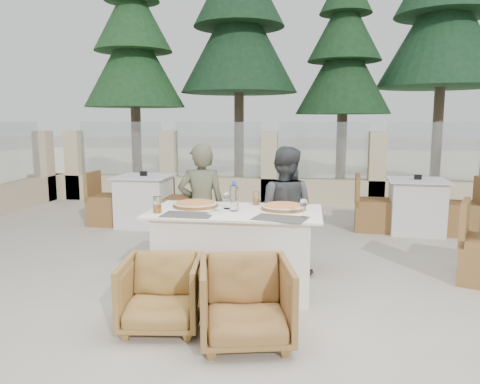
# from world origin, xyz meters

# --- Properties ---
(ground) EXTENTS (80.00, 80.00, 0.00)m
(ground) POSITION_xyz_m (0.00, 0.00, 0.00)
(ground) COLOR #BAB09F
(ground) RESTS_ON ground
(sand_patch) EXTENTS (30.00, 16.00, 0.01)m
(sand_patch) POSITION_xyz_m (0.00, 14.00, 0.01)
(sand_patch) COLOR #F8F0CB
(sand_patch) RESTS_ON ground
(perimeter_wall_far) EXTENTS (10.00, 0.34, 1.60)m
(perimeter_wall_far) POSITION_xyz_m (0.00, 4.80, 0.80)
(perimeter_wall_far) COLOR beige
(perimeter_wall_far) RESTS_ON ground
(pine_far_left) EXTENTS (2.42, 2.42, 5.50)m
(pine_far_left) POSITION_xyz_m (-3.50, 7.00, 2.75)
(pine_far_left) COLOR #1F4A22
(pine_far_left) RESTS_ON ground
(pine_mid_left) EXTENTS (2.86, 2.86, 6.50)m
(pine_mid_left) POSITION_xyz_m (-1.00, 7.50, 3.25)
(pine_mid_left) COLOR #183A1F
(pine_mid_left) RESTS_ON ground
(pine_centre) EXTENTS (2.20, 2.20, 5.00)m
(pine_centre) POSITION_xyz_m (1.50, 7.20, 2.50)
(pine_centre) COLOR #1B3F1F
(pine_centre) RESTS_ON ground
(pine_mid_right) EXTENTS (2.99, 2.99, 6.80)m
(pine_mid_right) POSITION_xyz_m (3.80, 7.80, 3.40)
(pine_mid_right) COLOR #1B4225
(pine_mid_right) RESTS_ON ground
(dining_table) EXTENTS (1.60, 0.90, 0.77)m
(dining_table) POSITION_xyz_m (0.09, 0.09, 0.39)
(dining_table) COLOR white
(dining_table) RESTS_ON ground
(placemat_near_left) EXTENTS (0.46, 0.31, 0.00)m
(placemat_near_left) POSITION_xyz_m (-0.30, -0.17, 0.77)
(placemat_near_left) COLOR #504A44
(placemat_near_left) RESTS_ON dining_table
(placemat_near_right) EXTENTS (0.51, 0.40, 0.00)m
(placemat_near_right) POSITION_xyz_m (0.52, -0.21, 0.77)
(placemat_near_right) COLOR #4E4B43
(placemat_near_right) RESTS_ON dining_table
(pizza_left) EXTENTS (0.46, 0.46, 0.06)m
(pizza_left) POSITION_xyz_m (-0.33, 0.22, 0.80)
(pizza_left) COLOR #C6451B
(pizza_left) RESTS_ON dining_table
(pizza_right) EXTENTS (0.56, 0.56, 0.05)m
(pizza_right) POSITION_xyz_m (0.53, 0.21, 0.80)
(pizza_right) COLOR #F05220
(pizza_right) RESTS_ON dining_table
(water_bottle) EXTENTS (0.10, 0.10, 0.28)m
(water_bottle) POSITION_xyz_m (0.08, 0.07, 0.91)
(water_bottle) COLOR silver
(water_bottle) RESTS_ON dining_table
(wine_glass_centre) EXTENTS (0.10, 0.10, 0.18)m
(wine_glass_centre) POSITION_xyz_m (-0.01, 0.16, 0.86)
(wine_glass_centre) COLOR silver
(wine_glass_centre) RESTS_ON dining_table
(wine_glass_corner) EXTENTS (0.09, 0.09, 0.18)m
(wine_glass_corner) POSITION_xyz_m (0.72, -0.13, 0.86)
(wine_glass_corner) COLOR silver
(wine_glass_corner) RESTS_ON dining_table
(beer_glass_left) EXTENTS (0.08, 0.08, 0.15)m
(beer_glass_left) POSITION_xyz_m (-0.60, -0.12, 0.85)
(beer_glass_left) COLOR orange
(beer_glass_left) RESTS_ON dining_table
(beer_glass_right) EXTENTS (0.08, 0.08, 0.13)m
(beer_glass_right) POSITION_xyz_m (0.25, 0.41, 0.84)
(beer_glass_right) COLOR orange
(beer_glass_right) RESTS_ON dining_table
(olive_dish) EXTENTS (0.14, 0.14, 0.04)m
(olive_dish) POSITION_xyz_m (-0.06, -0.10, 0.79)
(olive_dish) COLOR silver
(olive_dish) RESTS_ON dining_table
(armchair_far_left) EXTENTS (0.63, 0.65, 0.59)m
(armchair_far_left) POSITION_xyz_m (-0.44, 0.68, 0.29)
(armchair_far_left) COLOR brown
(armchair_far_left) RESTS_ON ground
(armchair_far_right) EXTENTS (0.70, 0.71, 0.58)m
(armchair_far_right) POSITION_xyz_m (0.43, 0.71, 0.29)
(armchair_far_right) COLOR brown
(armchair_far_right) RESTS_ON ground
(armchair_near_left) EXTENTS (0.67, 0.68, 0.56)m
(armchair_near_left) POSITION_xyz_m (-0.35, -0.82, 0.28)
(armchair_near_left) COLOR olive
(armchair_near_left) RESTS_ON ground
(armchair_near_right) EXTENTS (0.78, 0.80, 0.61)m
(armchair_near_right) POSITION_xyz_m (0.33, -0.96, 0.30)
(armchair_near_right) COLOR olive
(armchair_near_right) RESTS_ON ground
(diner_left) EXTENTS (0.56, 0.43, 1.37)m
(diner_left) POSITION_xyz_m (-0.36, 0.62, 0.68)
(diner_left) COLOR #4F523B
(diner_left) RESTS_ON ground
(diner_right) EXTENTS (0.74, 0.63, 1.34)m
(diner_right) POSITION_xyz_m (0.51, 0.63, 0.67)
(diner_right) COLOR #3D4042
(diner_right) RESTS_ON ground
(bg_table_a) EXTENTS (1.64, 0.83, 0.77)m
(bg_table_a) POSITION_xyz_m (-1.73, 2.61, 0.39)
(bg_table_a) COLOR silver
(bg_table_a) RESTS_ON ground
(bg_table_b) EXTENTS (1.69, 0.93, 0.77)m
(bg_table_b) POSITION_xyz_m (2.30, 2.76, 0.39)
(bg_table_b) COLOR silver
(bg_table_b) RESTS_ON ground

